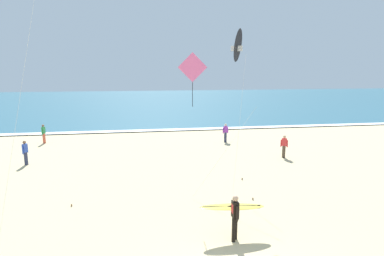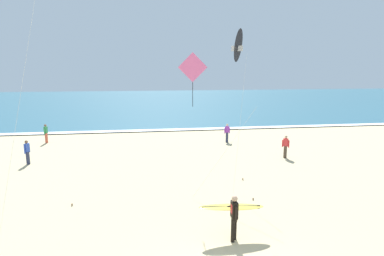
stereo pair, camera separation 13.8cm
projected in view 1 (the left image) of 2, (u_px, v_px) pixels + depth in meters
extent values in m
cube|color=#2D6075|center=(158.00, 101.00, 59.88)|extent=(160.00, 60.00, 0.08)
cube|color=white|center=(171.00, 130.00, 31.04)|extent=(160.00, 1.10, 0.01)
cylinder|color=black|center=(234.00, 230.00, 10.89)|extent=(0.13, 0.13, 0.88)
cylinder|color=black|center=(236.00, 228.00, 11.07)|extent=(0.13, 0.13, 0.88)
cube|color=black|center=(235.00, 210.00, 10.84)|extent=(0.20, 0.34, 0.60)
cube|color=red|center=(232.00, 209.00, 10.82)|extent=(0.01, 0.20, 0.32)
sphere|color=tan|center=(235.00, 198.00, 10.77)|extent=(0.21, 0.21, 0.21)
cylinder|color=black|center=(237.00, 214.00, 10.63)|extent=(0.09, 0.09, 0.56)
cylinder|color=black|center=(233.00, 204.00, 11.05)|extent=(0.09, 0.09, 0.26)
cylinder|color=black|center=(231.00, 206.00, 11.15)|extent=(0.25, 0.08, 0.14)
ellipsoid|color=#EFD14C|center=(232.00, 207.00, 11.20)|extent=(2.43, 0.57, 0.18)
cube|color=#333333|center=(232.00, 206.00, 11.20)|extent=(2.14, 0.03, 0.11)
cube|color=#262628|center=(259.00, 207.00, 11.37)|extent=(0.12, 0.01, 0.14)
cube|color=pink|center=(193.00, 67.00, 13.41)|extent=(1.28, 0.25, 1.29)
cylinder|color=black|center=(193.00, 95.00, 13.63)|extent=(0.02, 0.02, 1.08)
cylinder|color=silver|center=(223.00, 153.00, 14.11)|extent=(2.82, 0.50, 4.32)
cylinder|color=brown|center=(253.00, 199.00, 14.49)|extent=(0.06, 0.06, 0.10)
cone|color=black|center=(237.00, 45.00, 13.70)|extent=(0.99, 1.43, 1.46)
cube|color=white|center=(237.00, 48.00, 13.73)|extent=(0.47, 0.27, 0.24)
cylinder|color=silver|center=(240.00, 122.00, 15.44)|extent=(1.13, 2.02, 6.75)
cylinder|color=brown|center=(242.00, 179.00, 17.13)|extent=(0.06, 0.06, 0.10)
cylinder|color=silver|center=(24.00, 68.00, 10.70)|extent=(1.48, 3.83, 12.01)
cylinder|color=brown|center=(72.00, 205.00, 13.80)|extent=(0.06, 0.06, 0.10)
cylinder|color=#4C3D2D|center=(284.00, 152.00, 21.41)|extent=(0.22, 0.22, 0.84)
cube|color=red|center=(284.00, 142.00, 21.28)|extent=(0.37, 0.33, 0.54)
sphere|color=tan|center=(285.00, 137.00, 21.21)|extent=(0.20, 0.20, 0.20)
cylinder|color=red|center=(281.00, 143.00, 21.39)|extent=(0.08, 0.08, 0.50)
cylinder|color=red|center=(287.00, 144.00, 21.21)|extent=(0.08, 0.08, 0.50)
cylinder|color=#D8593F|center=(44.00, 138.00, 25.60)|extent=(0.22, 0.22, 0.84)
cube|color=#339351|center=(43.00, 130.00, 25.47)|extent=(0.25, 0.35, 0.54)
sphere|color=brown|center=(43.00, 126.00, 25.40)|extent=(0.20, 0.20, 0.20)
cylinder|color=#339351|center=(42.00, 132.00, 25.28)|extent=(0.08, 0.08, 0.50)
cylinder|color=#339351|center=(45.00, 131.00, 25.69)|extent=(0.08, 0.08, 0.50)
cylinder|color=#2D334C|center=(225.00, 137.00, 25.98)|extent=(0.22, 0.22, 0.84)
cube|color=purple|center=(226.00, 129.00, 25.85)|extent=(0.34, 0.22, 0.54)
sphere|color=beige|center=(226.00, 125.00, 25.78)|extent=(0.20, 0.20, 0.20)
cylinder|color=purple|center=(228.00, 130.00, 25.93)|extent=(0.08, 0.08, 0.50)
cylinder|color=purple|center=(223.00, 131.00, 25.81)|extent=(0.08, 0.08, 0.50)
cylinder|color=#2D334C|center=(26.00, 158.00, 19.78)|extent=(0.22, 0.22, 0.84)
cube|color=#3351B7|center=(25.00, 148.00, 19.65)|extent=(0.28, 0.36, 0.54)
sphere|color=brown|center=(24.00, 142.00, 19.58)|extent=(0.20, 0.20, 0.20)
cylinder|color=#3351B7|center=(27.00, 149.00, 19.87)|extent=(0.08, 0.08, 0.50)
cylinder|color=#3351B7|center=(23.00, 150.00, 19.46)|extent=(0.08, 0.08, 0.50)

